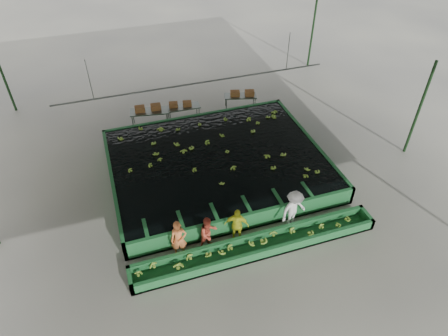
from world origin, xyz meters
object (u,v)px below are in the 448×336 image
object	(u,v)px
worker_c	(237,225)
box_stack_mid	(180,106)
worker_a	(179,239)
packing_table_left	(150,118)
box_stack_right	(242,95)
worker_b	(208,233)
flotation_tank	(217,164)
packing_table_mid	(184,113)
sorting_trough	(257,246)
worker_d	(294,209)
box_stack_left	(148,110)
packing_table_right	(240,102)

from	to	relation	value
worker_c	box_stack_mid	xyz separation A→B (m)	(0.02, 9.44, 0.01)
worker_a	packing_table_left	world-z (taller)	worker_a
box_stack_right	worker_b	bearing A→B (deg)	-117.42
worker_b	box_stack_right	size ratio (longest dim) A/B	1.13
packing_table_left	box_stack_mid	bearing A→B (deg)	3.01
flotation_tank	worker_b	size ratio (longest dim) A/B	6.37
packing_table_mid	box_stack_mid	size ratio (longest dim) A/B	1.47
sorting_trough	worker_d	world-z (taller)	worker_d
worker_c	worker_a	bearing A→B (deg)	-155.71
box_stack_left	box_stack_mid	distance (m)	1.83
flotation_tank	packing_table_right	distance (m)	6.05
flotation_tank	packing_table_left	distance (m)	5.56
box_stack_right	worker_a	bearing A→B (deg)	-122.70
worker_a	flotation_tank	bearing A→B (deg)	64.94
worker_b	sorting_trough	bearing A→B (deg)	-41.07
worker_a	packing_table_mid	world-z (taller)	worker_a
worker_d	packing_table_left	size ratio (longest dim) A/B	0.88
worker_a	box_stack_left	distance (m)	9.42
box_stack_left	box_stack_right	bearing A→B (deg)	0.63
box_stack_left	sorting_trough	bearing A→B (deg)	-76.83
box_stack_left	flotation_tank	bearing A→B (deg)	-64.92
packing_table_left	box_stack_right	xyz separation A→B (m)	(5.52, 0.12, 0.38)
box_stack_left	box_stack_mid	size ratio (longest dim) A/B	1.13
packing_table_mid	flotation_tank	bearing A→B (deg)	-85.37
worker_a	worker_c	world-z (taller)	worker_a
packing_table_left	worker_a	bearing A→B (deg)	-93.42
worker_c	box_stack_left	distance (m)	9.58
packing_table_right	flotation_tank	bearing A→B (deg)	-120.58
sorting_trough	box_stack_left	world-z (taller)	box_stack_left
packing_table_mid	worker_d	bearing A→B (deg)	-76.17
worker_b	worker_c	distance (m)	1.16
worker_d	packing_table_left	world-z (taller)	worker_d
flotation_tank	box_stack_right	distance (m)	6.08
worker_c	packing_table_left	bearing A→B (deg)	124.98
worker_c	packing_table_left	distance (m)	9.51
flotation_tank	sorting_trough	distance (m)	5.10
packing_table_left	box_stack_left	size ratio (longest dim) A/B	1.48
sorting_trough	box_stack_mid	distance (m)	10.27
flotation_tank	packing_table_left	xyz separation A→B (m)	(-2.34, 5.04, 0.03)
worker_b	worker_d	distance (m)	3.63
sorting_trough	box_stack_mid	xyz separation A→B (m)	(-0.56, 10.24, 0.59)
flotation_tank	packing_table_left	bearing A→B (deg)	114.89
sorting_trough	worker_a	bearing A→B (deg)	164.57
packing_table_mid	box_stack_right	distance (m)	3.62
worker_b	packing_table_left	xyz separation A→B (m)	(-0.61, 9.34, -0.31)
worker_a	worker_c	bearing A→B (deg)	8.91
worker_b	box_stack_mid	size ratio (longest dim) A/B	1.25
box_stack_left	box_stack_right	size ratio (longest dim) A/B	1.02
worker_d	worker_a	bearing A→B (deg)	164.80
box_stack_left	packing_table_left	bearing A→B (deg)	-52.01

